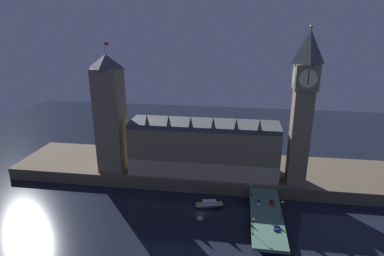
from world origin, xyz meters
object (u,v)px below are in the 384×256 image
at_px(street_lamp_mid, 282,207).
at_px(street_lamp_near, 253,224).
at_px(victoria_tower, 110,114).
at_px(boat_upstream, 209,205).
at_px(pedestrian_far_rail, 252,194).
at_px(clock_tower, 303,105).
at_px(car_southbound_lead, 276,227).
at_px(pedestrian_mid_walk, 281,215).
at_px(street_lamp_far, 251,188).
at_px(car_northbound_lead, 259,202).
at_px(car_southbound_trail, 272,202).

bearing_deg(street_lamp_mid, street_lamp_near, -130.63).
bearing_deg(street_lamp_mid, victoria_tower, 159.19).
bearing_deg(street_lamp_near, boat_upstream, 126.81).
bearing_deg(pedestrian_far_rail, clock_tower, 36.35).
bearing_deg(street_lamp_near, car_southbound_lead, 29.83).
xyz_separation_m(pedestrian_mid_walk, street_lamp_far, (-12.23, 16.10, 3.25)).
bearing_deg(boat_upstream, car_northbound_lead, -7.39).
height_order(clock_tower, car_southbound_lead, clock_tower).
height_order(car_southbound_lead, pedestrian_far_rail, pedestrian_far_rail).
relative_size(pedestrian_far_rail, boat_upstream, 0.11).
bearing_deg(car_northbound_lead, boat_upstream, 172.61).
relative_size(street_lamp_far, boat_upstream, 0.43).
bearing_deg(victoria_tower, clock_tower, -1.35).
bearing_deg(pedestrian_far_rail, car_southbound_lead, -69.80).
xyz_separation_m(street_lamp_near, street_lamp_mid, (12.63, 14.72, -0.14)).
relative_size(victoria_tower, boat_upstream, 4.50).
distance_m(victoria_tower, car_southbound_lead, 99.48).
xyz_separation_m(clock_tower, street_lamp_far, (-22.48, -16.24, -37.28)).
xyz_separation_m(car_northbound_lead, street_lamp_near, (-3.36, -22.89, 3.73)).
height_order(car_southbound_lead, pedestrian_mid_walk, pedestrian_mid_walk).
relative_size(street_lamp_near, street_lamp_far, 1.09).
distance_m(car_southbound_trail, street_lamp_mid, 10.16).
bearing_deg(pedestrian_mid_walk, pedestrian_far_rail, 126.32).
relative_size(car_southbound_lead, street_lamp_near, 0.67).
distance_m(victoria_tower, street_lamp_far, 82.11).
height_order(car_northbound_lead, street_lamp_near, street_lamp_near).
height_order(street_lamp_mid, street_lamp_far, street_lamp_mid).
distance_m(car_northbound_lead, street_lamp_near, 23.43).
relative_size(car_northbound_lead, street_lamp_mid, 0.63).
height_order(pedestrian_far_rail, street_lamp_near, street_lamp_near).
distance_m(clock_tower, street_lamp_mid, 49.28).
bearing_deg(street_lamp_near, street_lamp_mid, 49.37).
distance_m(car_southbound_lead, boat_upstream, 35.57).
bearing_deg(clock_tower, pedestrian_far_rail, -143.65).
distance_m(pedestrian_mid_walk, street_lamp_mid, 3.76).
height_order(pedestrian_mid_walk, pedestrian_far_rail, pedestrian_far_rail).
relative_size(street_lamp_mid, street_lamp_far, 1.06).
xyz_separation_m(victoria_tower, car_southbound_trail, (84.16, -24.38, -31.50)).
distance_m(clock_tower, pedestrian_mid_walk, 52.86).
xyz_separation_m(car_southbound_trail, street_lamp_mid, (3.36, -8.87, 3.63)).
bearing_deg(clock_tower, car_southbound_trail, -120.89).
distance_m(pedestrian_far_rail, street_lamp_near, 29.65).
relative_size(pedestrian_mid_walk, boat_upstream, 0.10).
distance_m(car_southbound_lead, street_lamp_near, 11.34).
bearing_deg(street_lamp_mid, car_southbound_lead, -109.65).
xyz_separation_m(pedestrian_mid_walk, street_lamp_mid, (0.40, 1.38, 3.48)).
bearing_deg(pedestrian_mid_walk, street_lamp_mid, 73.82).
height_order(clock_tower, boat_upstream, clock_tower).
bearing_deg(car_southbound_trail, clock_tower, 59.11).
distance_m(victoria_tower, pedestrian_mid_walk, 98.86).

